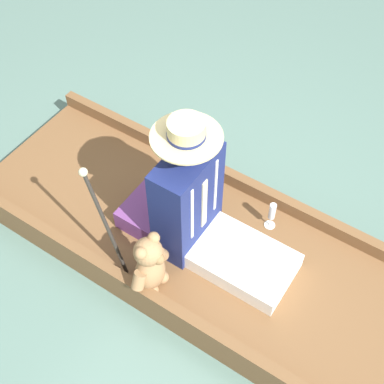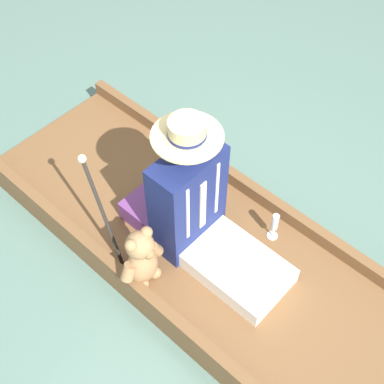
{
  "view_description": "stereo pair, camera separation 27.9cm",
  "coord_description": "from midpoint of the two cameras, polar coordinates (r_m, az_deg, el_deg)",
  "views": [
    {
      "loc": [
        1.47,
        0.85,
        2.78
      ],
      "look_at": [
        0.02,
        -0.1,
        0.59
      ],
      "focal_mm": 50.0,
      "sensor_mm": 36.0,
      "label": 1
    },
    {
      "loc": [
        1.29,
        1.07,
        2.78
      ],
      "look_at": [
        0.02,
        -0.1,
        0.59
      ],
      "focal_mm": 50.0,
      "sensor_mm": 36.0,
      "label": 2
    }
  ],
  "objects": [
    {
      "name": "walking_cane",
      "position": [
        2.73,
        -6.97,
        -1.5
      ],
      "size": [
        0.04,
        0.19,
        0.79
      ],
      "color": "#2D2823",
      "rests_on": "punt_boat"
    },
    {
      "name": "ground_plane",
      "position": [
        3.25,
        3.96,
        -7.38
      ],
      "size": [
        16.0,
        16.0,
        0.0
      ],
      "primitive_type": "plane",
      "color": "slate"
    },
    {
      "name": "wine_glass",
      "position": [
        3.11,
        11.37,
        -3.52
      ],
      "size": [
        0.07,
        0.07,
        0.2
      ],
      "color": "silver",
      "rests_on": "punt_boat"
    },
    {
      "name": "punt_boat",
      "position": [
        3.18,
        4.04,
        -6.6
      ],
      "size": [
        1.01,
        2.96,
        0.24
      ],
      "color": "brown",
      "rests_on": "ground_plane"
    },
    {
      "name": "seated_person",
      "position": [
        2.86,
        3.69,
        -2.18
      ],
      "size": [
        0.42,
        0.83,
        0.92
      ],
      "rotation": [
        0.0,
        0.0,
        -0.15
      ],
      "color": "white",
      "rests_on": "punt_boat"
    },
    {
      "name": "teddy_bear",
      "position": [
        2.84,
        -2.55,
        -7.34
      ],
      "size": [
        0.3,
        0.17,
        0.42
      ],
      "color": "#9E754C",
      "rests_on": "punt_boat"
    },
    {
      "name": "seat_cushion",
      "position": [
        3.21,
        -1.45,
        -1.43
      ],
      "size": [
        0.37,
        0.26,
        0.13
      ],
      "color": "#6B3875",
      "rests_on": "punt_boat"
    }
  ]
}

